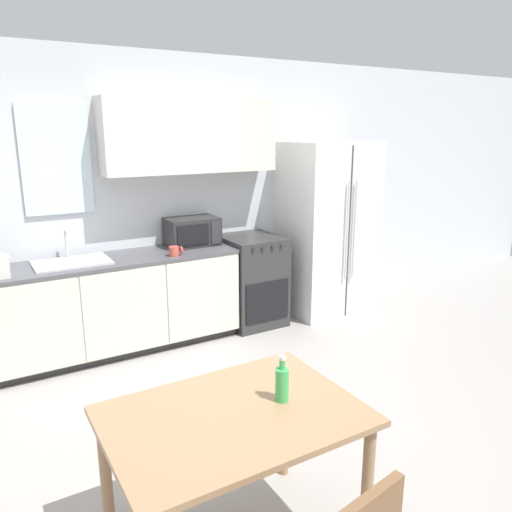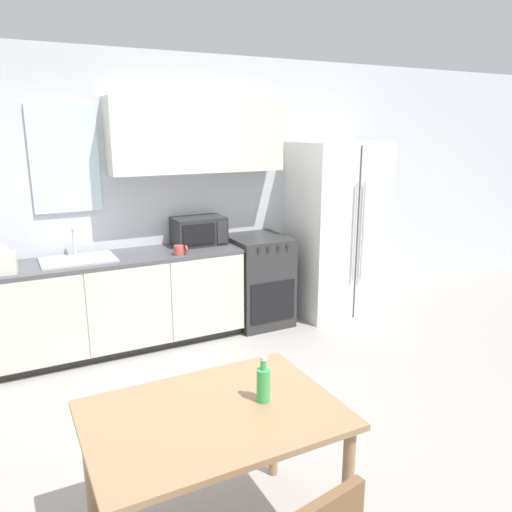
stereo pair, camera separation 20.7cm
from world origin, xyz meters
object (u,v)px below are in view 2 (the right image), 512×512
Objects in this scene: coffee_mug at (180,250)px; drink_bottle at (263,383)px; oven_range at (258,280)px; dining_table at (214,433)px; microwave at (199,231)px; refrigerator at (336,229)px.

drink_bottle reaches higher than coffee_mug.
coffee_mug is (-0.90, -0.18, 0.46)m from oven_range.
coffee_mug is 2.46m from dining_table.
dining_table is 0.32m from drink_bottle.
coffee_mug is 2.40m from drink_bottle.
oven_range is 1.85× the size of microwave.
oven_range is 0.50× the size of refrigerator.
oven_range reaches higher than dining_table.
refrigerator reaches higher than dining_table.
coffee_mug is 0.54× the size of drink_bottle.
microwave reaches higher than coffee_mug.
microwave is 0.44× the size of dining_table.
refrigerator is at bearing 44.92° from dining_table.
drink_bottle is at bearing -117.10° from oven_range.
microwave reaches higher than drink_bottle.
refrigerator reaches higher than oven_range.
drink_bottle is (-0.40, -2.37, -0.09)m from coffee_mug.
microwave is at bearing 167.89° from oven_range.
oven_range is 2.98m from dining_table.
microwave is at bearing 173.20° from refrigerator.
coffee_mug is 0.11× the size of dining_table.
refrigerator is 1.54m from microwave.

